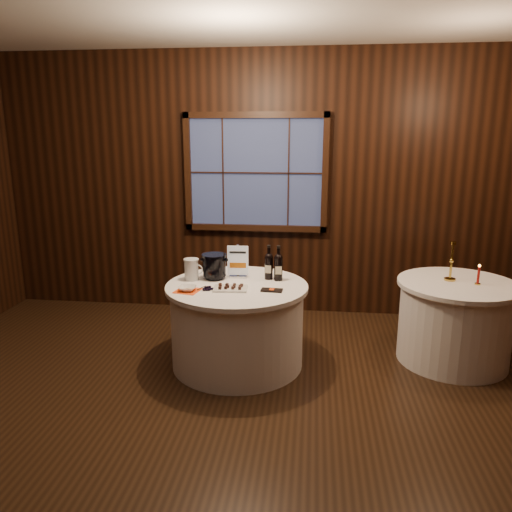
# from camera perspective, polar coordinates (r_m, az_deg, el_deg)

# --- Properties ---
(ground) EXTENTS (6.00, 6.00, 0.00)m
(ground) POSITION_cam_1_polar(r_m,az_deg,el_deg) (3.92, -4.44, -18.54)
(ground) COLOR black
(ground) RESTS_ON ground
(back_wall) EXTENTS (6.00, 0.10, 3.00)m
(back_wall) POSITION_cam_1_polar(r_m,az_deg,el_deg) (5.78, -0.02, 8.47)
(back_wall) COLOR black
(back_wall) RESTS_ON ground
(main_table) EXTENTS (1.28, 1.28, 0.77)m
(main_table) POSITION_cam_1_polar(r_m,az_deg,el_deg) (4.62, -2.16, -7.82)
(main_table) COLOR white
(main_table) RESTS_ON ground
(side_table) EXTENTS (1.08, 1.08, 0.77)m
(side_table) POSITION_cam_1_polar(r_m,az_deg,el_deg) (5.03, 21.73, -6.98)
(side_table) COLOR white
(side_table) RESTS_ON ground
(sign_stand) EXTENTS (0.20, 0.10, 0.32)m
(sign_stand) POSITION_cam_1_polar(r_m,az_deg,el_deg) (4.68, -2.08, -1.18)
(sign_stand) COLOR silver
(sign_stand) RESTS_ON main_table
(port_bottle_left) EXTENTS (0.08, 0.08, 0.32)m
(port_bottle_left) POSITION_cam_1_polar(r_m,az_deg,el_deg) (4.62, 1.47, -0.98)
(port_bottle_left) COLOR black
(port_bottle_left) RESTS_ON main_table
(port_bottle_right) EXTENTS (0.08, 0.08, 0.33)m
(port_bottle_right) POSITION_cam_1_polar(r_m,az_deg,el_deg) (4.58, 2.57, -1.08)
(port_bottle_right) COLOR black
(port_bottle_right) RESTS_ON main_table
(ice_bucket) EXTENTS (0.23, 0.23, 0.23)m
(ice_bucket) POSITION_cam_1_polar(r_m,az_deg,el_deg) (4.65, -4.79, -1.13)
(ice_bucket) COLOR black
(ice_bucket) RESTS_ON main_table
(chocolate_plate) EXTENTS (0.31, 0.22, 0.04)m
(chocolate_plate) POSITION_cam_1_polar(r_m,az_deg,el_deg) (4.35, -2.94, -3.64)
(chocolate_plate) COLOR white
(chocolate_plate) RESTS_ON main_table
(chocolate_box) EXTENTS (0.19, 0.10, 0.02)m
(chocolate_box) POSITION_cam_1_polar(r_m,az_deg,el_deg) (4.31, 1.81, -3.93)
(chocolate_box) COLOR black
(chocolate_box) RESTS_ON main_table
(grape_bunch) EXTENTS (0.16, 0.08, 0.04)m
(grape_bunch) POSITION_cam_1_polar(r_m,az_deg,el_deg) (4.34, -5.55, -3.73)
(grape_bunch) COLOR black
(grape_bunch) RESTS_ON main_table
(glass_pitcher) EXTENTS (0.19, 0.14, 0.20)m
(glass_pitcher) POSITION_cam_1_polar(r_m,az_deg,el_deg) (4.64, -7.37, -1.52)
(glass_pitcher) COLOR silver
(glass_pitcher) RESTS_ON main_table
(orange_napkin) EXTENTS (0.24, 0.24, 0.00)m
(orange_napkin) POSITION_cam_1_polar(r_m,az_deg,el_deg) (4.35, -7.83, -3.95)
(orange_napkin) COLOR #FF5015
(orange_napkin) RESTS_ON main_table
(cracker_bowl) EXTENTS (0.15, 0.15, 0.04)m
(cracker_bowl) POSITION_cam_1_polar(r_m,az_deg,el_deg) (4.35, -7.84, -3.70)
(cracker_bowl) COLOR white
(cracker_bowl) RESTS_ON orange_napkin
(brass_candlestick) EXTENTS (0.10, 0.10, 0.37)m
(brass_candlestick) POSITION_cam_1_polar(r_m,az_deg,el_deg) (4.92, 21.39, -1.12)
(brass_candlestick) COLOR gold
(brass_candlestick) RESTS_ON side_table
(red_candle) EXTENTS (0.05, 0.05, 0.19)m
(red_candle) POSITION_cam_1_polar(r_m,az_deg,el_deg) (4.89, 24.07, -2.16)
(red_candle) COLOR gold
(red_candle) RESTS_ON side_table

